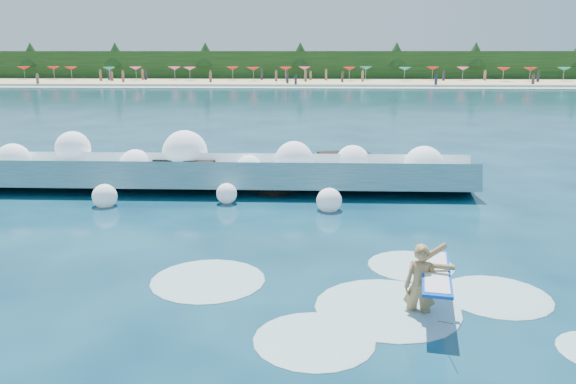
{
  "coord_description": "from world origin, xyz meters",
  "views": [
    {
      "loc": [
        2.07,
        -12.01,
        4.68
      ],
      "look_at": [
        1.5,
        2.0,
        1.2
      ],
      "focal_mm": 35.0,
      "sensor_mm": 36.0,
      "label": 1
    }
  ],
  "objects": [
    {
      "name": "ground",
      "position": [
        0.0,
        0.0,
        0.0
      ],
      "size": [
        200.0,
        200.0,
        0.0
      ],
      "primitive_type": "plane",
      "color": "#072239",
      "rests_on": "ground"
    },
    {
      "name": "beach",
      "position": [
        0.0,
        78.0,
        0.2
      ],
      "size": [
        140.0,
        20.0,
        0.4
      ],
      "primitive_type": "cube",
      "color": "tan",
      "rests_on": "ground"
    },
    {
      "name": "wet_band",
      "position": [
        0.0,
        67.0,
        0.04
      ],
      "size": [
        140.0,
        5.0,
        0.08
      ],
      "primitive_type": "cube",
      "color": "silver",
      "rests_on": "ground"
    },
    {
      "name": "treeline",
      "position": [
        0.0,
        88.0,
        2.5
      ],
      "size": [
        140.0,
        4.0,
        5.0
      ],
      "primitive_type": "cube",
      "color": "black",
      "rests_on": "ground"
    },
    {
      "name": "breaking_wave",
      "position": [
        -1.42,
        7.27,
        0.54
      ],
      "size": [
        18.08,
        2.81,
        1.56
      ],
      "color": "teal",
      "rests_on": "ground"
    },
    {
      "name": "rock_cluster",
      "position": [
        0.32,
        7.91,
        0.41
      ],
      "size": [
        7.99,
        3.17,
        1.29
      ],
      "color": "black",
      "rests_on": "ground"
    },
    {
      "name": "surfer_with_board",
      "position": [
        4.16,
        -2.41,
        0.6
      ],
      "size": [
        1.07,
        2.84,
        1.62
      ],
      "color": "#9C7548",
      "rests_on": "ground"
    },
    {
      "name": "wave_spray",
      "position": [
        -1.11,
        7.23,
        0.99
      ],
      "size": [
        15.53,
        4.5,
        2.07
      ],
      "color": "white",
      "rests_on": "ground"
    },
    {
      "name": "surf_foam",
      "position": [
        3.13,
        -1.82,
        0.0
      ],
      "size": [
        8.85,
        5.51,
        0.14
      ],
      "color": "silver",
      "rests_on": "ground"
    },
    {
      "name": "beach_umbrellas",
      "position": [
        0.08,
        79.95,
        2.25
      ],
      "size": [
        110.04,
        6.68,
        0.5
      ],
      "color": "red",
      "rests_on": "ground"
    },
    {
      "name": "beachgoers",
      "position": [
        15.58,
        75.22,
        1.1
      ],
      "size": [
        80.76,
        13.68,
        1.93
      ],
      "color": "#3F332D",
      "rests_on": "ground"
    }
  ]
}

